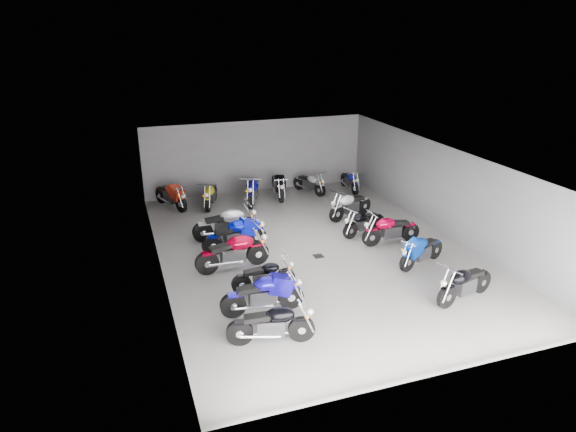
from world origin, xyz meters
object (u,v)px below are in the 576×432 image
object	(u,v)px
motorcycle_left_a	(272,324)
motorcycle_right_e	(364,222)
motorcycle_left_b	(263,294)
motorcycle_left_c	(264,276)
motorcycle_right_a	(465,283)
motorcycle_back_e	(310,183)
motorcycle_left_f	(226,224)
drain_grate	(318,256)
motorcycle_back_b	(211,195)
motorcycle_right_d	(390,230)
motorcycle_right_f	(350,205)
motorcycle_left_e	(236,235)
motorcycle_left_d	(234,252)
motorcycle_back_c	(253,190)
motorcycle_back_f	(350,181)
motorcycle_back_a	(171,195)
motorcycle_back_d	(278,185)
motorcycle_right_c	(421,251)

from	to	relation	value
motorcycle_left_a	motorcycle_right_e	bearing A→B (deg)	149.45
motorcycle_left_a	motorcycle_left_b	xyz separation A→B (m)	(0.20, 1.39, 0.03)
motorcycle_left_c	motorcycle_right_a	xyz separation A→B (m)	(5.04, -2.34, 0.07)
motorcycle_left_b	motorcycle_back_e	distance (m)	10.29
motorcycle_left_f	motorcycle_back_e	bearing A→B (deg)	130.52
drain_grate	motorcycle_back_b	distance (m)	6.50
motorcycle_right_d	motorcycle_right_f	size ratio (longest dim) A/B	1.04
motorcycle_left_b	motorcycle_right_a	xyz separation A→B (m)	(5.41, -1.16, -0.02)
motorcycle_right_d	motorcycle_left_b	bearing A→B (deg)	118.61
motorcycle_left_b	motorcycle_back_e	xyz separation A→B (m)	(4.82, 9.09, -0.07)
drain_grate	motorcycle_left_b	xyz separation A→B (m)	(-2.69, -2.77, 0.54)
motorcycle_left_b	motorcycle_left_e	bearing A→B (deg)	179.33
motorcycle_left_a	motorcycle_right_f	bearing A→B (deg)	155.87
motorcycle_left_d	motorcycle_right_d	world-z (taller)	motorcycle_left_d
motorcycle_back_c	motorcycle_right_f	bearing A→B (deg)	158.56
motorcycle_right_d	motorcycle_back_f	bearing A→B (deg)	-11.83
motorcycle_right_d	motorcycle_left_a	bearing A→B (deg)	127.74
motorcycle_left_b	motorcycle_right_e	world-z (taller)	motorcycle_left_b
motorcycle_left_d	motorcycle_back_c	bearing A→B (deg)	153.51
motorcycle_back_c	motorcycle_back_a	bearing A→B (deg)	14.15
motorcycle_back_b	motorcycle_left_e	bearing A→B (deg)	109.86
motorcycle_back_d	motorcycle_right_e	bearing A→B (deg)	115.64
motorcycle_back_e	motorcycle_back_f	world-z (taller)	motorcycle_back_f
motorcycle_left_f	motorcycle_right_a	xyz separation A→B (m)	(5.26, -6.34, -0.05)
motorcycle_right_a	motorcycle_back_a	bearing A→B (deg)	17.39
motorcycle_right_a	motorcycle_back_e	distance (m)	10.27
motorcycle_left_c	motorcycle_left_e	xyz separation A→B (m)	(-0.14, 2.94, 0.10)
motorcycle_back_f	motorcycle_left_b	bearing A→B (deg)	57.01
motorcycle_right_a	motorcycle_left_d	bearing A→B (deg)	39.03
motorcycle_left_f	motorcycle_right_d	distance (m)	5.73
motorcycle_left_d	motorcycle_back_f	world-z (taller)	motorcycle_left_d
motorcycle_back_f	motorcycle_left_c	bearing A→B (deg)	54.62
drain_grate	motorcycle_right_d	world-z (taller)	motorcycle_right_d
motorcycle_right_c	motorcycle_back_e	xyz separation A→B (m)	(-0.69, 7.96, -0.03)
motorcycle_back_e	motorcycle_right_e	bearing A→B (deg)	67.92
motorcycle_right_d	motorcycle_right_e	size ratio (longest dim) A/B	1.14
drain_grate	motorcycle_back_e	size ratio (longest dim) A/B	0.17
motorcycle_left_d	motorcycle_left_f	size ratio (longest dim) A/B	1.02
motorcycle_left_f	motorcycle_back_f	size ratio (longest dim) A/B	1.20
motorcycle_right_c	motorcycle_back_c	xyz separation A→B (m)	(-3.43, 7.52, 0.07)
motorcycle_back_e	motorcycle_right_f	bearing A→B (deg)	72.79
motorcycle_left_b	motorcycle_back_b	bearing A→B (deg)	-179.28
motorcycle_left_a	motorcycle_back_c	world-z (taller)	motorcycle_back_c
motorcycle_left_e	motorcycle_right_f	world-z (taller)	motorcycle_left_e
motorcycle_left_b	motorcycle_back_a	xyz separation A→B (m)	(-1.30, 9.13, 0.00)
motorcycle_left_b	motorcycle_back_a	size ratio (longest dim) A/B	1.07
drain_grate	motorcycle_back_b	size ratio (longest dim) A/B	0.16
motorcycle_right_a	motorcycle_back_d	xyz separation A→B (m)	(-2.11, 10.19, 0.03)
motorcycle_right_c	motorcycle_right_f	bearing A→B (deg)	-17.47
motorcycle_back_e	motorcycle_back_f	xyz separation A→B (m)	(1.87, -0.25, 0.00)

